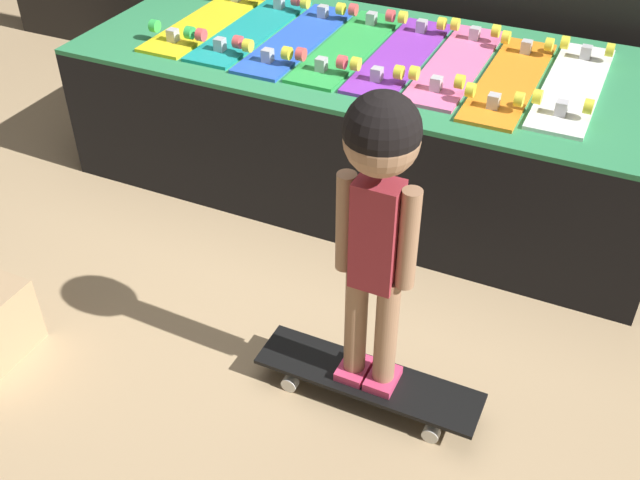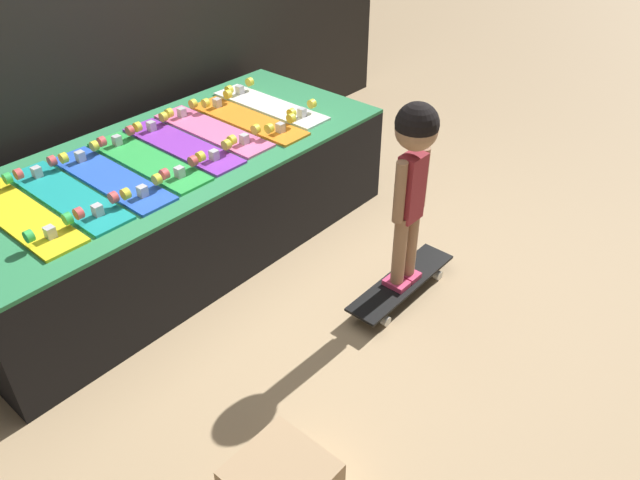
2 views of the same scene
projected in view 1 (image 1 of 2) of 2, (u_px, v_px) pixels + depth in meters
name	position (u px, v px, depth m)	size (l,w,h in m)	color
ground_plane	(311.00, 251.00, 2.98)	(16.00, 16.00, 0.00)	tan
display_rack	(371.00, 118.00, 3.24)	(2.43, 1.04, 0.60)	black
skateboard_yellow_on_rack	(207.00, 19.00, 3.31)	(0.20, 0.79, 0.09)	yellow
skateboard_teal_on_rack	(251.00, 28.00, 3.23)	(0.20, 0.79, 0.09)	teal
skateboard_blue_on_rack	(297.00, 38.00, 3.15)	(0.20, 0.79, 0.09)	blue
skateboard_green_on_rack	(348.00, 45.00, 3.08)	(0.20, 0.79, 0.09)	green
skateboard_purple_on_rack	(400.00, 54.00, 3.01)	(0.20, 0.79, 0.09)	purple
skateboard_pink_on_rack	(456.00, 63.00, 2.95)	(0.20, 0.79, 0.09)	pink
skateboard_orange_on_rack	(510.00, 78.00, 2.84)	(0.20, 0.79, 0.09)	orange
skateboard_white_on_rack	(573.00, 84.00, 2.80)	(0.20, 0.79, 0.09)	white
skateboard_on_floor	(368.00, 380.00, 2.35)	(0.72, 0.18, 0.09)	black
child	(378.00, 196.00, 1.92)	(0.23, 0.20, 0.97)	#E03D6B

